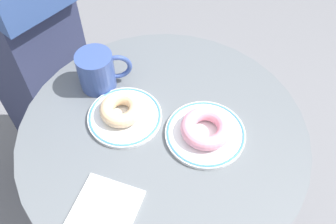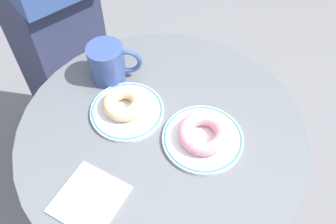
{
  "view_description": "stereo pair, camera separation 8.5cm",
  "coord_description": "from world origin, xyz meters",
  "px_view_note": "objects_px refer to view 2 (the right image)",
  "views": [
    {
      "loc": [
        0.12,
        -0.48,
        1.47
      ],
      "look_at": [
        0.01,
        0.02,
        0.79
      ],
      "focal_mm": 39.65,
      "sensor_mm": 36.0,
      "label": 1
    },
    {
      "loc": [
        0.2,
        -0.45,
        1.47
      ],
      "look_at": [
        0.01,
        0.02,
        0.79
      ],
      "focal_mm": 39.65,
      "sensor_mm": 36.0,
      "label": 2
    }
  ],
  "objects_px": {
    "coffee_mug": "(108,63)",
    "donut_glazed": "(124,103)",
    "cafe_table": "(163,173)",
    "paper_napkin": "(89,199)",
    "donut_pink_frosted": "(203,133)",
    "plate_right": "(203,139)",
    "plate_left": "(127,111)"
  },
  "relations": [
    {
      "from": "cafe_table",
      "to": "coffee_mug",
      "type": "distance_m",
      "value": 0.35
    },
    {
      "from": "plate_left",
      "to": "donut_pink_frosted",
      "type": "bearing_deg",
      "value": -1.45
    },
    {
      "from": "plate_left",
      "to": "cafe_table",
      "type": "bearing_deg",
      "value": -9.4
    },
    {
      "from": "plate_left",
      "to": "donut_pink_frosted",
      "type": "height_order",
      "value": "donut_pink_frosted"
    },
    {
      "from": "donut_pink_frosted",
      "to": "cafe_table",
      "type": "bearing_deg",
      "value": -173.44
    },
    {
      "from": "plate_right",
      "to": "donut_glazed",
      "type": "height_order",
      "value": "donut_glazed"
    },
    {
      "from": "cafe_table",
      "to": "donut_glazed",
      "type": "distance_m",
      "value": 0.27
    },
    {
      "from": "plate_left",
      "to": "plate_right",
      "type": "relative_size",
      "value": 0.95
    },
    {
      "from": "donut_pink_frosted",
      "to": "donut_glazed",
      "type": "bearing_deg",
      "value": 177.71
    },
    {
      "from": "plate_left",
      "to": "donut_pink_frosted",
      "type": "relative_size",
      "value": 1.53
    },
    {
      "from": "cafe_table",
      "to": "coffee_mug",
      "type": "height_order",
      "value": "coffee_mug"
    },
    {
      "from": "plate_right",
      "to": "donut_pink_frosted",
      "type": "distance_m",
      "value": 0.02
    },
    {
      "from": "donut_pink_frosted",
      "to": "paper_napkin",
      "type": "relative_size",
      "value": 0.88
    },
    {
      "from": "cafe_table",
      "to": "plate_left",
      "type": "relative_size",
      "value": 4.11
    },
    {
      "from": "plate_right",
      "to": "paper_napkin",
      "type": "height_order",
      "value": "plate_right"
    },
    {
      "from": "cafe_table",
      "to": "donut_pink_frosted",
      "type": "distance_m",
      "value": 0.27
    },
    {
      "from": "cafe_table",
      "to": "donut_glazed",
      "type": "height_order",
      "value": "donut_glazed"
    },
    {
      "from": "paper_napkin",
      "to": "coffee_mug",
      "type": "height_order",
      "value": "coffee_mug"
    },
    {
      "from": "plate_left",
      "to": "donut_glazed",
      "type": "distance_m",
      "value": 0.02
    },
    {
      "from": "donut_glazed",
      "to": "paper_napkin",
      "type": "relative_size",
      "value": 0.78
    },
    {
      "from": "cafe_table",
      "to": "paper_napkin",
      "type": "xyz_separation_m",
      "value": [
        -0.07,
        -0.22,
        0.22
      ]
    },
    {
      "from": "donut_glazed",
      "to": "donut_pink_frosted",
      "type": "height_order",
      "value": "donut_glazed"
    },
    {
      "from": "plate_right",
      "to": "paper_napkin",
      "type": "xyz_separation_m",
      "value": [
        -0.17,
        -0.23,
        -0.0
      ]
    },
    {
      "from": "paper_napkin",
      "to": "coffee_mug",
      "type": "bearing_deg",
      "value": 110.71
    },
    {
      "from": "donut_glazed",
      "to": "donut_pink_frosted",
      "type": "relative_size",
      "value": 0.88
    },
    {
      "from": "paper_napkin",
      "to": "coffee_mug",
      "type": "xyz_separation_m",
      "value": [
        -0.12,
        0.33,
        0.05
      ]
    },
    {
      "from": "plate_right",
      "to": "donut_pink_frosted",
      "type": "xyz_separation_m",
      "value": [
        0.0,
        0.0,
        0.02
      ]
    },
    {
      "from": "cafe_table",
      "to": "plate_right",
      "type": "bearing_deg",
      "value": 6.56
    },
    {
      "from": "plate_right",
      "to": "donut_glazed",
      "type": "distance_m",
      "value": 0.21
    },
    {
      "from": "donut_pink_frosted",
      "to": "coffee_mug",
      "type": "xyz_separation_m",
      "value": [
        -0.29,
        0.1,
        0.02
      ]
    },
    {
      "from": "donut_pink_frosted",
      "to": "paper_napkin",
      "type": "bearing_deg",
      "value": -126.16
    },
    {
      "from": "coffee_mug",
      "to": "donut_glazed",
      "type": "bearing_deg",
      "value": -45.32
    }
  ]
}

